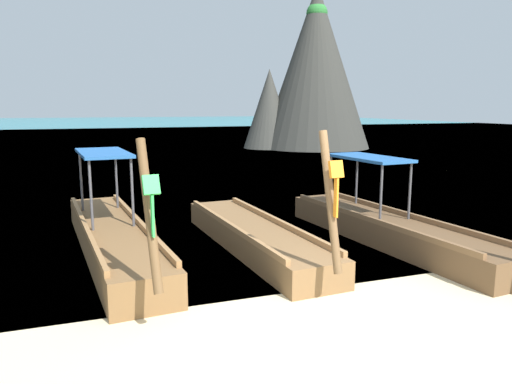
{
  "coord_description": "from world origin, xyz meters",
  "views": [
    {
      "loc": [
        -3.0,
        -5.09,
        2.8
      ],
      "look_at": [
        0.0,
        3.32,
        1.21
      ],
      "focal_mm": 34.02,
      "sensor_mm": 36.0,
      "label": 1
    }
  ],
  "objects_px": {
    "longtail_boat_green_ribbon": "(113,237)",
    "longtail_boat_orange_ribbon": "(255,237)",
    "longtail_boat_pink_ribbon": "(389,228)",
    "karst_rock": "(311,71)"
  },
  "relations": [
    {
      "from": "longtail_boat_orange_ribbon",
      "to": "karst_rock",
      "type": "relative_size",
      "value": 0.54
    },
    {
      "from": "longtail_boat_pink_ribbon",
      "to": "karst_rock",
      "type": "distance_m",
      "value": 23.88
    },
    {
      "from": "longtail_boat_orange_ribbon",
      "to": "karst_rock",
      "type": "distance_m",
      "value": 24.58
    },
    {
      "from": "karst_rock",
      "to": "longtail_boat_orange_ribbon",
      "type": "bearing_deg",
      "value": -118.45
    },
    {
      "from": "longtail_boat_green_ribbon",
      "to": "longtail_boat_pink_ribbon",
      "type": "distance_m",
      "value": 5.52
    },
    {
      "from": "longtail_boat_green_ribbon",
      "to": "longtail_boat_orange_ribbon",
      "type": "height_order",
      "value": "longtail_boat_orange_ribbon"
    },
    {
      "from": "longtail_boat_green_ribbon",
      "to": "longtail_boat_pink_ribbon",
      "type": "xyz_separation_m",
      "value": [
        5.4,
        -1.14,
        -0.02
      ]
    },
    {
      "from": "longtail_boat_green_ribbon",
      "to": "longtail_boat_pink_ribbon",
      "type": "bearing_deg",
      "value": -11.93
    },
    {
      "from": "longtail_boat_green_ribbon",
      "to": "longtail_boat_orange_ribbon",
      "type": "relative_size",
      "value": 1.2
    },
    {
      "from": "longtail_boat_green_ribbon",
      "to": "karst_rock",
      "type": "height_order",
      "value": "karst_rock"
    }
  ]
}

